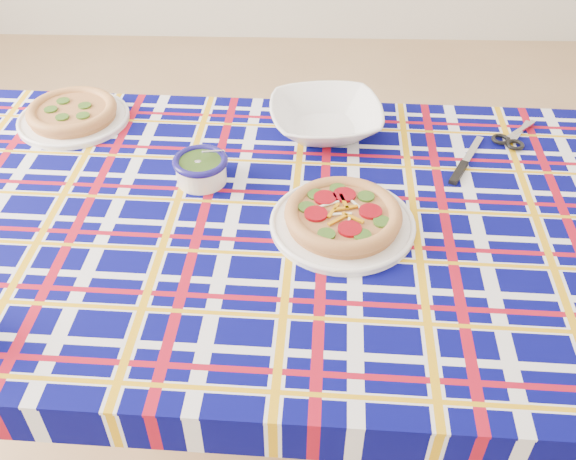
{
  "coord_description": "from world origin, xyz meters",
  "views": [
    {
      "loc": [
        0.39,
        -1.62,
        1.59
      ],
      "look_at": [
        0.36,
        -0.64,
        0.76
      ],
      "focal_mm": 40.0,
      "sensor_mm": 36.0,
      "label": 1
    }
  ],
  "objects_px": {
    "dining_table": "(264,242)",
    "pesto_bowl": "(201,167)",
    "serving_bowl": "(326,119)",
    "main_focaccia_plate": "(343,215)"
  },
  "relations": [
    {
      "from": "main_focaccia_plate",
      "to": "serving_bowl",
      "type": "bearing_deg",
      "value": 94.59
    },
    {
      "from": "dining_table",
      "to": "serving_bowl",
      "type": "bearing_deg",
      "value": 70.74
    },
    {
      "from": "main_focaccia_plate",
      "to": "dining_table",
      "type": "bearing_deg",
      "value": 169.12
    },
    {
      "from": "dining_table",
      "to": "pesto_bowl",
      "type": "distance_m",
      "value": 0.22
    },
    {
      "from": "pesto_bowl",
      "to": "serving_bowl",
      "type": "height_order",
      "value": "pesto_bowl"
    },
    {
      "from": "serving_bowl",
      "to": "pesto_bowl",
      "type": "bearing_deg",
      "value": -141.69
    },
    {
      "from": "main_focaccia_plate",
      "to": "pesto_bowl",
      "type": "distance_m",
      "value": 0.35
    },
    {
      "from": "dining_table",
      "to": "main_focaccia_plate",
      "type": "bearing_deg",
      "value": -8.53
    },
    {
      "from": "dining_table",
      "to": "serving_bowl",
      "type": "relative_size",
      "value": 5.78
    },
    {
      "from": "main_focaccia_plate",
      "to": "pesto_bowl",
      "type": "bearing_deg",
      "value": 153.95
    }
  ]
}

